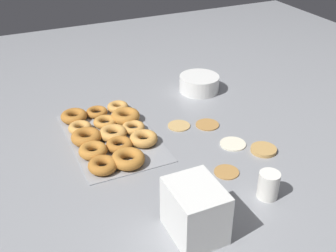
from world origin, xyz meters
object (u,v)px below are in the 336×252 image
donut_tray (109,134)px  container_stack (195,211)px  batter_bowl (199,84)px  pancake_2 (227,171)px  paper_cup (268,185)px  pancake_3 (179,125)px  pancake_1 (233,143)px  pancake_0 (207,124)px  pancake_4 (264,150)px

donut_tray → container_stack: container_stack is taller
batter_bowl → pancake_2: bearing=-19.9°
paper_cup → pancake_3: bearing=-173.1°
pancake_1 → paper_cup: bearing=-12.0°
batter_bowl → paper_cup: 0.73m
donut_tray → paper_cup: size_ratio=5.68×
pancake_0 → donut_tray: size_ratio=0.19×
pancake_0 → pancake_2: (0.29, -0.09, -0.00)m
pancake_1 → pancake_4: pancake_4 is taller
pancake_4 → donut_tray: size_ratio=0.19×
donut_tray → paper_cup: paper_cup is taller
container_stack → paper_cup: size_ratio=1.89×
paper_cup → pancake_1: bearing=168.0°
pancake_1 → pancake_2: pancake_1 is taller
container_stack → paper_cup: container_stack is taller
pancake_0 → pancake_1: (0.15, 0.02, -0.00)m
batter_bowl → container_stack: (0.75, -0.42, 0.04)m
batter_bowl → container_stack: 0.86m
pancake_3 → batter_bowl: batter_bowl is taller
paper_cup → pancake_2: bearing=-162.5°
pancake_0 → pancake_3: same height
pancake_1 → container_stack: (0.32, -0.32, 0.07)m
pancake_3 → pancake_4: (0.27, 0.19, 0.00)m
pancake_3 → pancake_2: bearing=1.8°
pancake_1 → donut_tray: bearing=-120.0°
donut_tray → pancake_0: bearing=79.8°
batter_bowl → paper_cup: bearing=-12.4°
pancake_1 → pancake_2: bearing=-39.2°
pancake_2 → batter_bowl: batter_bowl is taller
pancake_3 → donut_tray: bearing=-95.9°
pancake_4 → container_stack: 0.47m
pancake_2 → container_stack: size_ratio=0.51×
pancake_1 → pancake_2: 0.17m
pancake_3 → pancake_4: 0.33m
pancake_2 → paper_cup: paper_cup is taller
pancake_3 → paper_cup: bearing=6.9°
pancake_1 → batter_bowl: size_ratio=0.53×
pancake_1 → pancake_4: size_ratio=1.03×
pancake_1 → batter_bowl: batter_bowl is taller
pancake_3 → pancake_4: pancake_4 is taller
pancake_2 → pancake_3: bearing=-178.2°
pancake_1 → pancake_3: bearing=-148.9°
container_stack → paper_cup: 0.27m
pancake_2 → donut_tray: size_ratio=0.17×
pancake_3 → donut_tray: (-0.03, -0.27, 0.01)m
pancake_4 → container_stack: bearing=-58.9°
donut_tray → pancake_4: bearing=56.6°
pancake_0 → batter_bowl: batter_bowl is taller
pancake_1 → pancake_2: size_ratio=1.14×
pancake_1 → paper_cup: paper_cup is taller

